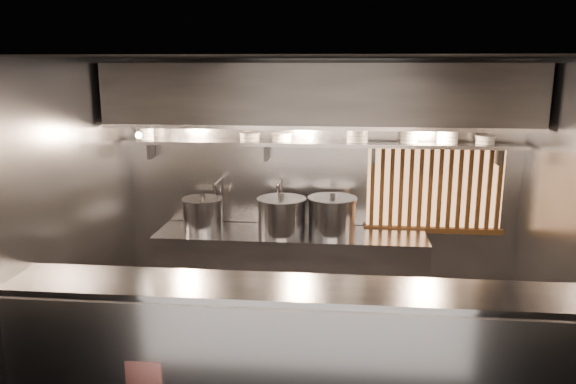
% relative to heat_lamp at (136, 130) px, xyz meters
% --- Properties ---
extents(floor, '(4.50, 4.50, 0.00)m').
position_rel_heat_lamp_xyz_m(floor, '(1.90, -0.85, -2.07)').
color(floor, black).
rests_on(floor, ground).
extents(ceiling, '(4.50, 4.50, 0.00)m').
position_rel_heat_lamp_xyz_m(ceiling, '(1.90, -0.85, 0.73)').
color(ceiling, black).
rests_on(ceiling, wall_back).
extents(wall_back, '(4.50, 0.00, 4.50)m').
position_rel_heat_lamp_xyz_m(wall_back, '(1.90, 0.65, -0.67)').
color(wall_back, gray).
rests_on(wall_back, floor).
extents(wall_left, '(0.00, 3.00, 3.00)m').
position_rel_heat_lamp_xyz_m(wall_left, '(-0.35, -0.85, -0.67)').
color(wall_left, gray).
rests_on(wall_left, floor).
extents(wall_right, '(0.00, 3.00, 3.00)m').
position_rel_heat_lamp_xyz_m(wall_right, '(4.15, -0.85, -0.67)').
color(wall_right, gray).
rests_on(wall_right, floor).
extents(serving_counter, '(4.50, 0.56, 1.13)m').
position_rel_heat_lamp_xyz_m(serving_counter, '(1.90, -1.81, -1.50)').
color(serving_counter, '#95959A').
rests_on(serving_counter, floor).
extents(cooking_bench, '(3.00, 0.70, 0.90)m').
position_rel_heat_lamp_xyz_m(cooking_bench, '(1.60, 0.28, -1.62)').
color(cooking_bench, '#95959A').
rests_on(cooking_bench, floor).
extents(bowl_shelf, '(4.40, 0.34, 0.04)m').
position_rel_heat_lamp_xyz_m(bowl_shelf, '(1.90, 0.47, -0.19)').
color(bowl_shelf, '#95959A').
rests_on(bowl_shelf, wall_back).
extents(exhaust_hood, '(4.40, 0.81, 0.65)m').
position_rel_heat_lamp_xyz_m(exhaust_hood, '(1.90, 0.25, 0.36)').
color(exhaust_hood, '#2D2D30').
rests_on(exhaust_hood, ceiling).
extents(wood_screen, '(1.56, 0.09, 1.04)m').
position_rel_heat_lamp_xyz_m(wood_screen, '(3.20, 0.60, -0.69)').
color(wood_screen, '#F0A86C').
rests_on(wood_screen, wall_back).
extents(faucet_left, '(0.04, 0.30, 0.50)m').
position_rel_heat_lamp_xyz_m(faucet_left, '(0.75, 0.52, -0.76)').
color(faucet_left, silver).
rests_on(faucet_left, wall_back).
extents(faucet_right, '(0.04, 0.30, 0.50)m').
position_rel_heat_lamp_xyz_m(faucet_right, '(1.45, 0.52, -0.76)').
color(faucet_right, silver).
rests_on(faucet_right, wall_back).
extents(heat_lamp, '(0.25, 0.35, 0.20)m').
position_rel_heat_lamp_xyz_m(heat_lamp, '(0.00, 0.00, 0.00)').
color(heat_lamp, '#95959A').
rests_on(heat_lamp, exhaust_hood).
extents(pendant_bulb, '(0.09, 0.09, 0.19)m').
position_rel_heat_lamp_xyz_m(pendant_bulb, '(1.80, 0.35, -0.11)').
color(pendant_bulb, '#2D2D30').
rests_on(pendant_bulb, exhaust_hood).
extents(stock_pot_left, '(0.61, 0.61, 0.40)m').
position_rel_heat_lamp_xyz_m(stock_pot_left, '(0.59, 0.33, -0.98)').
color(stock_pot_left, '#95959A').
rests_on(stock_pot_left, cooking_bench).
extents(stock_pot_mid, '(0.57, 0.57, 0.46)m').
position_rel_heat_lamp_xyz_m(stock_pot_mid, '(2.06, 0.29, -0.96)').
color(stock_pot_mid, '#95959A').
rests_on(stock_pot_mid, cooking_bench).
extents(stock_pot_right, '(0.59, 0.59, 0.44)m').
position_rel_heat_lamp_xyz_m(stock_pot_right, '(1.50, 0.25, -0.96)').
color(stock_pot_right, '#95959A').
rests_on(stock_pot_right, cooking_bench).
extents(bowl_stack_0, '(0.22, 0.22, 0.13)m').
position_rel_heat_lamp_xyz_m(bowl_stack_0, '(-0.09, 0.47, -0.10)').
color(bowl_stack_0, white).
rests_on(bowl_stack_0, bowl_shelf).
extents(bowl_stack_1, '(0.23, 0.23, 0.09)m').
position_rel_heat_lamp_xyz_m(bowl_stack_1, '(1.12, 0.47, -0.12)').
color(bowl_stack_1, white).
rests_on(bowl_stack_1, bowl_shelf).
extents(bowl_stack_2, '(0.24, 0.24, 0.09)m').
position_rel_heat_lamp_xyz_m(bowl_stack_2, '(1.48, 0.47, -0.12)').
color(bowl_stack_2, white).
rests_on(bowl_stack_2, bowl_shelf).
extents(bowl_stack_3, '(0.24, 0.24, 0.17)m').
position_rel_heat_lamp_xyz_m(bowl_stack_3, '(2.31, 0.47, -0.08)').
color(bowl_stack_3, white).
rests_on(bowl_stack_3, bowl_shelf).
extents(bowl_stack_4, '(0.20, 0.20, 0.17)m').
position_rel_heat_lamp_xyz_m(bowl_stack_4, '(2.87, 0.47, -0.08)').
color(bowl_stack_4, white).
rests_on(bowl_stack_4, bowl_shelf).
extents(bowl_stack_5, '(0.24, 0.24, 0.17)m').
position_rel_heat_lamp_xyz_m(bowl_stack_5, '(3.28, 0.47, -0.08)').
color(bowl_stack_5, white).
rests_on(bowl_stack_5, bowl_shelf).
extents(bowl_stack_6, '(0.21, 0.21, 0.09)m').
position_rel_heat_lamp_xyz_m(bowl_stack_6, '(3.68, 0.47, -0.12)').
color(bowl_stack_6, white).
rests_on(bowl_stack_6, bowl_shelf).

